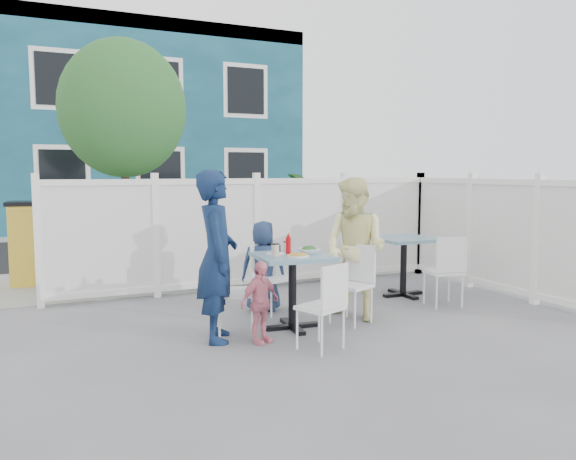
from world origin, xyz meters
name	(u,v)px	position (x,y,z in m)	size (l,w,h in m)	color
ground	(329,331)	(0.00, 0.00, 0.00)	(80.00, 80.00, 0.00)	slate
near_sidewalk	(221,272)	(0.00, 3.80, 0.01)	(24.00, 2.60, 0.01)	gray
street	(172,246)	(0.00, 7.50, 0.00)	(24.00, 5.00, 0.01)	black
far_sidewalk	(147,232)	(0.00, 10.60, 0.01)	(24.00, 1.60, 0.01)	gray
building	(110,131)	(-0.50, 14.00, 3.00)	(11.00, 6.00, 6.00)	#134250
fence_back	(257,235)	(0.10, 2.40, 0.78)	(5.86, 0.08, 1.60)	white
fence_right	(501,238)	(3.00, 0.60, 0.78)	(0.08, 3.66, 1.60)	white
tree	(123,109)	(-1.60, 3.30, 2.59)	(1.80, 1.62, 3.59)	#382316
utility_cabinet	(34,245)	(-2.86, 4.00, 0.60)	(0.65, 0.46, 1.20)	gold
potted_shrub_a	(224,230)	(-0.18, 3.10, 0.80)	(0.89, 0.89, 1.59)	#215528
potted_shrub_b	(329,224)	(1.61, 3.00, 0.84)	(1.50, 1.30, 1.67)	#215528
main_table	(292,271)	(-0.32, 0.26, 0.63)	(0.83, 0.83, 0.81)	slate
spare_table	(404,251)	(1.74, 1.09, 0.63)	(0.77, 0.77, 0.81)	slate
chair_left	(228,284)	(-1.03, 0.30, 0.54)	(0.52, 0.53, 0.94)	white
chair_right	(355,277)	(0.44, 0.22, 0.51)	(0.51, 0.52, 0.88)	white
chair_back	(269,271)	(-0.27, 1.04, 0.50)	(0.49, 0.49, 0.86)	white
chair_near	(326,300)	(-0.34, -0.56, 0.49)	(0.49, 0.48, 0.84)	white
chair_spare	(447,266)	(1.84, 0.33, 0.52)	(0.48, 0.47, 0.90)	white
man	(217,256)	(-1.18, 0.20, 0.86)	(0.63, 0.41, 1.72)	#0F2143
woman	(355,249)	(0.51, 0.33, 0.82)	(0.79, 0.62, 1.63)	#F5EC5F
boy	(263,266)	(-0.31, 1.11, 0.56)	(0.54, 0.35, 1.11)	navy
toddler	(260,302)	(-0.83, -0.08, 0.41)	(0.48, 0.20, 0.82)	pink
plate_main	(298,256)	(-0.32, 0.12, 0.82)	(0.23, 0.23, 0.01)	white
plate_side	(276,254)	(-0.47, 0.37, 0.82)	(0.21, 0.21, 0.01)	white
salad_bowl	(309,251)	(-0.11, 0.27, 0.84)	(0.23, 0.23, 0.06)	white
coffee_cup_a	(275,250)	(-0.53, 0.24, 0.87)	(0.08, 0.08, 0.13)	beige
coffee_cup_b	(287,247)	(-0.29, 0.48, 0.87)	(0.07, 0.07, 0.11)	beige
ketchup_bottle	(288,246)	(-0.33, 0.34, 0.90)	(0.06, 0.06, 0.18)	#B2040B
salt_shaker	(276,249)	(-0.41, 0.49, 0.85)	(0.03, 0.03, 0.08)	white
pepper_shaker	(279,248)	(-0.35, 0.54, 0.85)	(0.03, 0.03, 0.07)	black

